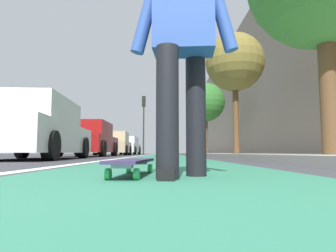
# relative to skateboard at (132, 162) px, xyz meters

# --- Properties ---
(ground_plane) EXTENTS (80.00, 80.00, 0.00)m
(ground_plane) POSITION_rel_skateboard_xyz_m (9.14, -0.21, -0.09)
(ground_plane) COLOR #38383D
(bike_lane_paint) EXTENTS (56.00, 2.14, 0.00)m
(bike_lane_paint) POSITION_rel_skateboard_xyz_m (23.14, -0.21, -0.09)
(bike_lane_paint) COLOR #2D7256
(bike_lane_paint) RESTS_ON ground
(lane_stripe_white) EXTENTS (52.00, 0.16, 0.01)m
(lane_stripe_white) POSITION_rel_skateboard_xyz_m (19.14, 1.01, -0.09)
(lane_stripe_white) COLOR silver
(lane_stripe_white) RESTS_ON ground
(sidewalk_curb) EXTENTS (52.00, 3.20, 0.13)m
(sidewalk_curb) POSITION_rel_skateboard_xyz_m (17.14, -3.49, -0.03)
(sidewalk_curb) COLOR #9E9B93
(sidewalk_curb) RESTS_ON ground
(building_facade) EXTENTS (40.00, 1.20, 9.98)m
(building_facade) POSITION_rel_skateboard_xyz_m (21.14, -6.64, 4.90)
(building_facade) COLOR slate
(building_facade) RESTS_ON ground
(skateboard) EXTENTS (0.85, 0.27, 0.11)m
(skateboard) POSITION_rel_skateboard_xyz_m (0.00, 0.00, 0.00)
(skateboard) COLOR green
(skateboard) RESTS_ON ground
(skater_person) EXTENTS (0.45, 0.72, 1.64)m
(skater_person) POSITION_rel_skateboard_xyz_m (-0.15, -0.35, 0.84)
(skater_person) COLOR black
(skater_person) RESTS_ON ground
(parked_car_near) EXTENTS (4.55, 2.12, 1.46)m
(parked_car_near) POSITION_rel_skateboard_xyz_m (5.08, 2.95, 0.60)
(parked_car_near) COLOR silver
(parked_car_near) RESTS_ON ground
(parked_car_mid) EXTENTS (4.05, 1.99, 1.48)m
(parked_car_mid) POSITION_rel_skateboard_xyz_m (10.66, 3.05, 0.62)
(parked_car_mid) COLOR maroon
(parked_car_mid) RESTS_ON ground
(parked_car_far) EXTENTS (4.38, 2.11, 1.47)m
(parked_car_far) POSITION_rel_skateboard_xyz_m (16.80, 3.04, 0.61)
(parked_car_far) COLOR tan
(parked_car_far) RESTS_ON ground
(parked_car_end) EXTENTS (4.62, 1.99, 1.49)m
(parked_car_end) POSITION_rel_skateboard_xyz_m (22.84, 2.92, 0.63)
(parked_car_end) COLOR silver
(parked_car_end) RESTS_ON ground
(traffic_light) EXTENTS (0.33, 0.28, 4.59)m
(traffic_light) POSITION_rel_skateboard_xyz_m (20.71, 1.41, 3.06)
(traffic_light) COLOR #2D2D2D
(traffic_light) RESTS_ON ground
(street_tree_mid) EXTENTS (2.38, 2.38, 5.04)m
(street_tree_mid) POSITION_rel_skateboard_xyz_m (9.60, -3.09, 3.73)
(street_tree_mid) COLOR brown
(street_tree_mid) RESTS_ON ground
(street_tree_far) EXTENTS (2.73, 2.73, 5.06)m
(street_tree_far) POSITION_rel_skateboard_xyz_m (18.23, -3.09, 3.58)
(street_tree_far) COLOR brown
(street_tree_far) RESTS_ON ground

